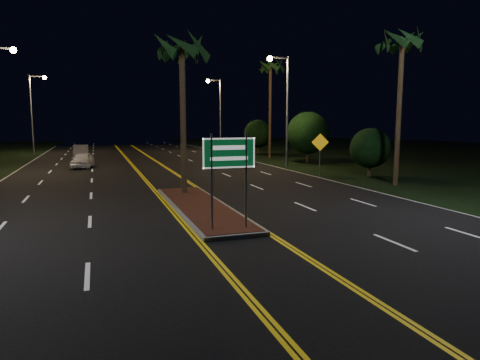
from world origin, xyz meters
name	(u,v)px	position (x,y,z in m)	size (l,w,h in m)	color
ground	(259,257)	(0.00, 0.00, 0.00)	(120.00, 120.00, 0.00)	black
grass_right	(439,157)	(30.00, 25.00, 0.00)	(40.00, 110.00, 0.01)	black
median_island	(200,207)	(0.00, 7.00, 0.08)	(2.25, 10.25, 0.17)	gray
highway_sign	(229,162)	(0.00, 2.80, 2.40)	(1.80, 0.08, 3.20)	gray
streetlight_left_far	(35,105)	(-10.61, 44.00, 5.66)	(1.91, 0.44, 9.00)	gray
streetlight_right_mid	(283,98)	(10.61, 22.00, 5.66)	(1.91, 0.44, 9.00)	gray
streetlight_right_far	(217,106)	(10.61, 42.00, 5.66)	(1.91, 0.44, 9.00)	gray
palm_median	(182,48)	(0.00, 10.50, 7.28)	(2.40, 2.40, 8.30)	#382819
palm_right_near	(402,41)	(12.50, 10.00, 8.21)	(2.40, 2.40, 9.30)	#382819
palm_right_far	(270,67)	(12.80, 30.00, 9.14)	(2.40, 2.40, 10.30)	#382819
shrub_near	(370,148)	(13.50, 14.00, 1.95)	(2.70, 2.70, 3.30)	#382819
shrub_mid	(308,133)	(14.00, 24.00, 2.73)	(3.78, 3.78, 4.62)	#382819
shrub_far	(258,134)	(13.80, 36.00, 2.34)	(3.24, 3.24, 3.96)	#382819
car_near	(82,159)	(-5.23, 26.33, 0.73)	(1.87, 4.37, 1.46)	white
car_far	(81,151)	(-5.61, 35.90, 0.80)	(2.05, 4.78, 1.59)	#9899A1
warning_sign	(320,147)	(10.80, 16.02, 1.93)	(1.18, 0.34, 2.90)	gray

